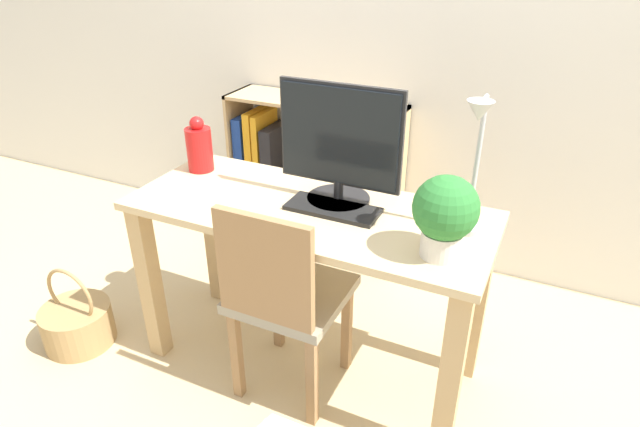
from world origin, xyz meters
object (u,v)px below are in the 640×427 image
object	(u,v)px
bookshelf	(286,173)
basket	(78,323)
vase	(199,147)
keyboard	(333,209)
potted_plant	(445,213)
monitor	(340,143)
chair	(284,295)
desk_lamp	(475,156)

from	to	relation	value
bookshelf	basket	world-z (taller)	bookshelf
vase	bookshelf	bearing A→B (deg)	91.50
keyboard	potted_plant	distance (m)	0.47
monitor	chair	xyz separation A→B (m)	(-0.09, -0.29, -0.50)
monitor	keyboard	distance (m)	0.24
desk_lamp	basket	xyz separation A→B (m)	(-1.56, -0.36, -0.94)
monitor	desk_lamp	distance (m)	0.49
monitor	basket	bearing A→B (deg)	-158.13
desk_lamp	chair	distance (m)	0.83
chair	bookshelf	distance (m)	1.23
monitor	chair	bearing A→B (deg)	-107.05
desk_lamp	monitor	bearing A→B (deg)	171.68
monitor	basket	world-z (taller)	monitor
potted_plant	vase	bearing A→B (deg)	167.82
bookshelf	basket	bearing A→B (deg)	-108.32
keyboard	chair	size ratio (longest dim) A/B	0.40
vase	desk_lamp	world-z (taller)	desk_lamp
vase	basket	xyz separation A→B (m)	(-0.43, -0.45, -0.75)
basket	chair	bearing A→B (deg)	8.28
vase	potted_plant	xyz separation A→B (m)	(1.09, -0.23, 0.05)
chair	basket	distance (m)	1.06
vase	basket	size ratio (longest dim) A/B	0.61
vase	basket	bearing A→B (deg)	-133.31
desk_lamp	chair	size ratio (longest dim) A/B	0.55
vase	chair	xyz separation A→B (m)	(0.56, -0.31, -0.38)
vase	keyboard	bearing A→B (deg)	-9.15
monitor	desk_lamp	bearing A→B (deg)	-8.32
keyboard	desk_lamp	bearing A→B (deg)	1.71
chair	bookshelf	xyz separation A→B (m)	(-0.58, 1.08, -0.05)
basket	bookshelf	bearing A→B (deg)	71.68
chair	bookshelf	world-z (taller)	bookshelf
vase	chair	size ratio (longest dim) A/B	0.27
monitor	potted_plant	distance (m)	0.50
monitor	basket	size ratio (longest dim) A/B	1.21
monitor	potted_plant	bearing A→B (deg)	-25.78
keyboard	chair	world-z (taller)	chair
basket	keyboard	bearing A→B (deg)	17.63
monitor	desk_lamp	world-z (taller)	desk_lamp
monitor	potted_plant	size ratio (longest dim) A/B	1.75
monitor	chair	size ratio (longest dim) A/B	0.55
monitor	vase	distance (m)	0.66
bookshelf	basket	size ratio (longest dim) A/B	2.50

